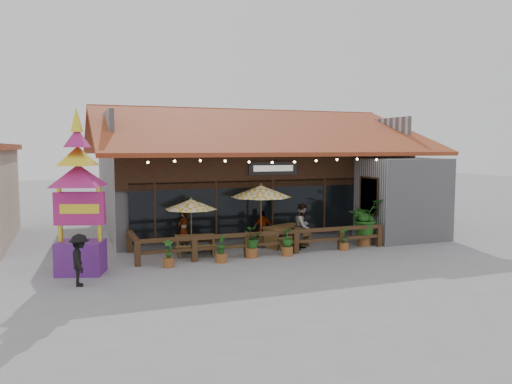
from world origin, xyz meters
name	(u,v)px	position (x,y,z in m)	size (l,w,h in m)	color
ground	(302,250)	(0.00, 0.00, 0.00)	(100.00, 100.00, 0.00)	gray
restaurant_building	(251,184)	(0.26, 6.61, 2.21)	(15.50, 14.73, 6.09)	#9F9FA3
patio_railing	(251,239)	(-2.25, -0.27, 0.61)	(10.00, 2.60, 0.92)	#4C321B
umbrella_left	(191,204)	(-4.25, 1.02, 1.89)	(2.66, 2.66, 2.16)	brown
umbrella_right	(261,191)	(-1.35, 1.02, 2.30)	(3.20, 3.20, 2.64)	brown
picnic_table_left	(195,242)	(-4.20, 0.62, 0.50)	(1.72, 1.55, 0.73)	brown
picnic_table_right	(284,232)	(-0.36, 0.91, 0.58)	(2.24, 2.10, 0.86)	brown
thai_sign_tower	(79,180)	(-8.34, -0.91, 3.05)	(2.68, 2.68, 5.77)	#5D217B
tropical_plant	(365,219)	(2.84, -0.12, 1.12)	(1.81, 1.72, 1.96)	brown
diner_a	(184,230)	(-4.41, 1.67, 0.81)	(0.59, 0.39, 1.61)	#342110
diner_b	(303,226)	(0.09, 0.08, 0.93)	(0.90, 0.70, 1.85)	#342110
diner_c	(263,228)	(-1.13, 1.37, 0.73)	(0.85, 0.36, 1.46)	#342110
pedestrian	(80,260)	(-8.41, -2.40, 0.77)	(1.00, 0.58, 1.55)	black
planter_a	(168,256)	(-5.53, -1.01, 0.40)	(0.39, 0.39, 0.96)	brown
planter_b	(221,250)	(-3.65, -0.97, 0.45)	(0.42, 0.46, 0.99)	brown
planter_c	(252,241)	(-2.36, -0.61, 0.63)	(0.89, 0.89, 1.12)	brown
planter_d	(287,242)	(-0.99, -0.80, 0.51)	(0.52, 0.52, 1.05)	brown
planter_e	(344,241)	(1.54, -0.67, 0.39)	(0.37, 0.37, 0.92)	brown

